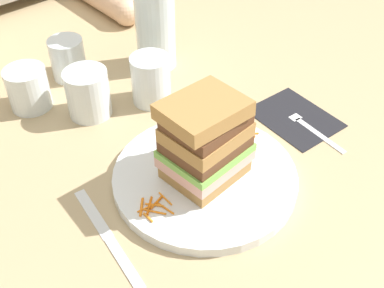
% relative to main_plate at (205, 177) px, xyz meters
% --- Properties ---
extents(ground_plane, '(3.00, 3.00, 0.00)m').
position_rel_main_plate_xyz_m(ground_plane, '(0.01, 0.01, -0.01)').
color(ground_plane, tan).
extents(main_plate, '(0.28, 0.28, 0.02)m').
position_rel_main_plate_xyz_m(main_plate, '(0.00, 0.00, 0.00)').
color(main_plate, white).
rests_on(main_plate, ground_plane).
extents(sandwich, '(0.12, 0.11, 0.14)m').
position_rel_main_plate_xyz_m(sandwich, '(-0.00, 0.00, 0.08)').
color(sandwich, '#A87A42').
rests_on(sandwich, main_plate).
extents(carrot_shred_0, '(0.02, 0.03, 0.00)m').
position_rel_main_plate_xyz_m(carrot_shred_0, '(-0.11, 0.01, 0.01)').
color(carrot_shred_0, orange).
rests_on(carrot_shred_0, main_plate).
extents(carrot_shred_1, '(0.03, 0.01, 0.00)m').
position_rel_main_plate_xyz_m(carrot_shred_1, '(-0.09, 0.00, 0.01)').
color(carrot_shred_1, orange).
rests_on(carrot_shred_1, main_plate).
extents(carrot_shred_2, '(0.01, 0.03, 0.00)m').
position_rel_main_plate_xyz_m(carrot_shred_2, '(-0.09, -0.02, 0.01)').
color(carrot_shred_2, orange).
rests_on(carrot_shred_2, main_plate).
extents(carrot_shred_3, '(0.03, 0.01, 0.00)m').
position_rel_main_plate_xyz_m(carrot_shred_3, '(-0.11, 0.00, 0.01)').
color(carrot_shred_3, orange).
rests_on(carrot_shred_3, main_plate).
extents(carrot_shred_4, '(0.02, 0.03, 0.00)m').
position_rel_main_plate_xyz_m(carrot_shred_4, '(-0.11, -0.01, 0.01)').
color(carrot_shred_4, orange).
rests_on(carrot_shred_4, main_plate).
extents(carrot_shred_5, '(0.00, 0.02, 0.00)m').
position_rel_main_plate_xyz_m(carrot_shred_5, '(-0.12, -0.01, 0.01)').
color(carrot_shred_5, orange).
rests_on(carrot_shred_5, main_plate).
extents(carrot_shred_6, '(0.00, 0.03, 0.00)m').
position_rel_main_plate_xyz_m(carrot_shred_6, '(-0.08, -0.00, 0.01)').
color(carrot_shred_6, orange).
rests_on(carrot_shred_6, main_plate).
extents(carrot_shred_7, '(0.02, 0.02, 0.00)m').
position_rel_main_plate_xyz_m(carrot_shred_7, '(-0.10, -0.00, 0.01)').
color(carrot_shred_7, orange).
rests_on(carrot_shred_7, main_plate).
extents(carrot_shred_8, '(0.03, 0.02, 0.00)m').
position_rel_main_plate_xyz_m(carrot_shred_8, '(-0.10, 0.00, 0.01)').
color(carrot_shred_8, orange).
rests_on(carrot_shred_8, main_plate).
extents(carrot_shred_9, '(0.02, 0.02, 0.00)m').
position_rel_main_plate_xyz_m(carrot_shred_9, '(0.12, 0.01, 0.01)').
color(carrot_shred_9, orange).
rests_on(carrot_shred_9, main_plate).
extents(carrot_shred_10, '(0.02, 0.02, 0.00)m').
position_rel_main_plate_xyz_m(carrot_shred_10, '(0.12, 0.02, 0.01)').
color(carrot_shred_10, orange).
rests_on(carrot_shred_10, main_plate).
extents(carrot_shred_11, '(0.02, 0.01, 0.00)m').
position_rel_main_plate_xyz_m(carrot_shred_11, '(0.10, 0.02, 0.01)').
color(carrot_shred_11, orange).
rests_on(carrot_shred_11, main_plate).
extents(carrot_shred_12, '(0.01, 0.02, 0.00)m').
position_rel_main_plate_xyz_m(carrot_shred_12, '(0.08, 0.01, 0.01)').
color(carrot_shred_12, orange).
rests_on(carrot_shred_12, main_plate).
extents(carrot_shred_13, '(0.02, 0.00, 0.00)m').
position_rel_main_plate_xyz_m(carrot_shred_13, '(0.09, -0.01, 0.01)').
color(carrot_shred_13, orange).
rests_on(carrot_shred_13, main_plate).
extents(carrot_shred_14, '(0.03, 0.01, 0.00)m').
position_rel_main_plate_xyz_m(carrot_shred_14, '(0.11, 0.00, 0.01)').
color(carrot_shred_14, orange).
rests_on(carrot_shred_14, main_plate).
extents(napkin_dark, '(0.12, 0.15, 0.00)m').
position_rel_main_plate_xyz_m(napkin_dark, '(0.23, 0.00, -0.01)').
color(napkin_dark, black).
rests_on(napkin_dark, ground_plane).
extents(fork, '(0.03, 0.17, 0.00)m').
position_rel_main_plate_xyz_m(fork, '(0.22, -0.02, -0.00)').
color(fork, silver).
rests_on(fork, napkin_dark).
extents(knife, '(0.04, 0.20, 0.00)m').
position_rel_main_plate_xyz_m(knife, '(-0.17, 0.00, -0.01)').
color(knife, silver).
rests_on(knife, ground_plane).
extents(juice_glass, '(0.07, 0.07, 0.09)m').
position_rel_main_plate_xyz_m(juice_glass, '(0.07, 0.22, 0.03)').
color(juice_glass, white).
rests_on(juice_glass, ground_plane).
extents(water_bottle, '(0.08, 0.08, 0.29)m').
position_rel_main_plate_xyz_m(water_bottle, '(0.15, 0.31, 0.12)').
color(water_bottle, silver).
rests_on(water_bottle, ground_plane).
extents(empty_tumbler_0, '(0.07, 0.07, 0.08)m').
position_rel_main_plate_xyz_m(empty_tumbler_0, '(-0.11, 0.35, 0.03)').
color(empty_tumbler_0, silver).
rests_on(empty_tumbler_0, ground_plane).
extents(empty_tumbler_1, '(0.07, 0.07, 0.08)m').
position_rel_main_plate_xyz_m(empty_tumbler_1, '(-0.01, 0.39, 0.03)').
color(empty_tumbler_1, silver).
rests_on(empty_tumbler_1, ground_plane).
extents(empty_tumbler_2, '(0.08, 0.08, 0.09)m').
position_rel_main_plate_xyz_m(empty_tumbler_2, '(-0.04, 0.26, 0.03)').
color(empty_tumbler_2, silver).
rests_on(empty_tumbler_2, ground_plane).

